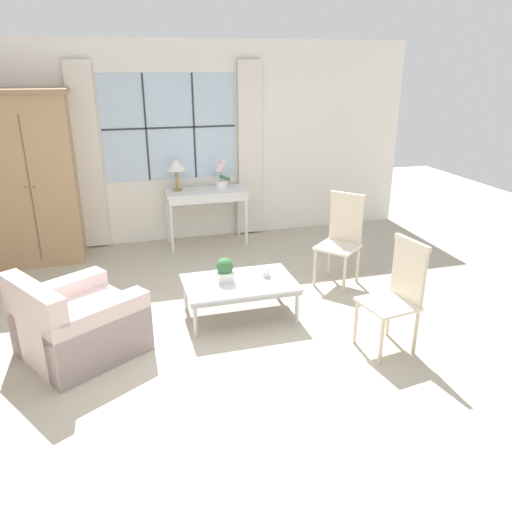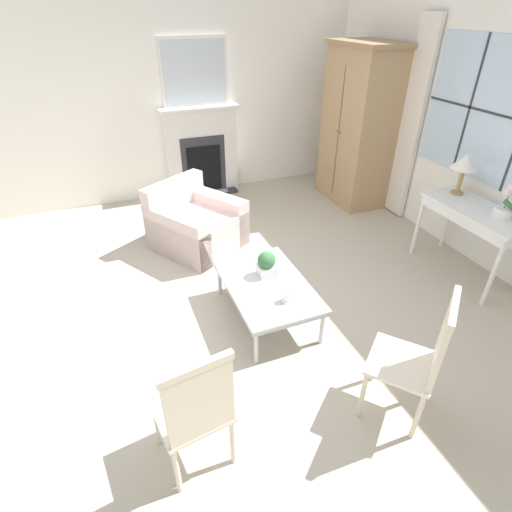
% 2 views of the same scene
% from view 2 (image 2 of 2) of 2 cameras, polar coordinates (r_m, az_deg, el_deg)
% --- Properties ---
extents(ground_plane, '(14.00, 14.00, 0.00)m').
position_cam_2_polar(ground_plane, '(4.12, -4.23, -6.98)').
color(ground_plane, '#B2A893').
extents(wall_back_windowed, '(7.20, 0.14, 2.80)m').
position_cam_2_polar(wall_back_windowed, '(5.11, 30.49, 14.42)').
color(wall_back_windowed, white).
rests_on(wall_back_windowed, ground_plane).
extents(wall_left, '(0.06, 7.20, 2.80)m').
position_cam_2_polar(wall_left, '(6.39, -8.25, 21.23)').
color(wall_left, white).
rests_on(wall_left, ground_plane).
extents(fireplace, '(0.34, 1.18, 2.24)m').
position_cam_2_polar(fireplace, '(6.42, -7.85, 15.45)').
color(fireplace, '#2D2D33').
rests_on(fireplace, ground_plane).
extents(armoire, '(1.13, 0.70, 2.20)m').
position_cam_2_polar(armoire, '(6.20, 14.42, 17.46)').
color(armoire, tan).
rests_on(armoire, ground_plane).
extents(console_table, '(1.15, 0.54, 0.80)m').
position_cam_2_polar(console_table, '(4.83, 29.03, 4.97)').
color(console_table, white).
rests_on(console_table, ground_plane).
extents(table_lamp, '(0.29, 0.29, 0.46)m').
position_cam_2_polar(table_lamp, '(4.95, 27.73, 11.65)').
color(table_lamp, '#9E7F47').
rests_on(table_lamp, console_table).
extents(potted_orchid, '(0.22, 0.18, 0.43)m').
position_cam_2_polar(potted_orchid, '(4.62, 32.20, 6.54)').
color(potted_orchid, white).
rests_on(potted_orchid, console_table).
extents(armchair_upholstered, '(1.25, 1.25, 0.79)m').
position_cam_2_polar(armchair_upholstered, '(5.01, -8.54, 4.29)').
color(armchair_upholstered, beige).
rests_on(armchair_upholstered, ground_plane).
extents(side_chair_wooden, '(0.62, 0.62, 1.08)m').
position_cam_2_polar(side_chair_wooden, '(2.99, 22.52, -12.92)').
color(side_chair_wooden, beige).
rests_on(side_chair_wooden, ground_plane).
extents(accent_chair_wooden, '(0.50, 0.50, 1.04)m').
position_cam_2_polar(accent_chair_wooden, '(2.56, -8.64, -20.70)').
color(accent_chair_wooden, beige).
rests_on(accent_chair_wooden, ground_plane).
extents(coffee_table, '(1.13, 0.73, 0.39)m').
position_cam_2_polar(coffee_table, '(3.76, 1.58, -4.45)').
color(coffee_table, '#BCBCC1').
rests_on(coffee_table, ground_plane).
extents(potted_plant_small, '(0.17, 0.17, 0.25)m').
position_cam_2_polar(potted_plant_small, '(3.79, 1.51, -1.12)').
color(potted_plant_small, white).
rests_on(potted_plant_small, coffee_table).
extents(pillar_candle, '(0.11, 0.11, 0.12)m').
position_cam_2_polar(pillar_candle, '(3.51, 4.42, -5.86)').
color(pillar_candle, silver).
rests_on(pillar_candle, coffee_table).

